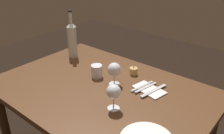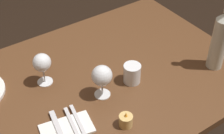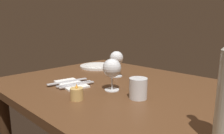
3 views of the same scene
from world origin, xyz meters
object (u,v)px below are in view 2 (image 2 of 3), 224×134
at_px(wine_glass_right, 102,76).
at_px(table_knife, 59,131).
at_px(wine_bottle, 220,39).
at_px(folded_napkin, 67,128).
at_px(fork_inner, 73,124).
at_px(water_tumbler, 132,74).
at_px(votive_candle, 126,121).
at_px(fork_outer, 79,121).
at_px(wine_glass_left, 42,63).

distance_m(wine_glass_right, table_knife, 0.26).
height_order(wine_glass_right, wine_bottle, wine_bottle).
bearing_deg(folded_napkin, fork_inner, -180.00).
bearing_deg(water_tumbler, fork_inner, 13.08).
height_order(votive_candle, fork_outer, votive_candle).
bearing_deg(water_tumbler, table_knife, 11.26).
bearing_deg(fork_outer, water_tumbler, -165.89).
relative_size(water_tumbler, fork_outer, 0.47).
relative_size(wine_glass_left, fork_outer, 0.81).
xyz_separation_m(votive_candle, folded_napkin, (0.19, -0.11, -0.02)).
height_order(wine_bottle, table_knife, wine_bottle).
bearing_deg(wine_bottle, votive_candle, 6.10).
distance_m(wine_bottle, votive_candle, 0.55).
xyz_separation_m(folded_napkin, fork_outer, (-0.05, -0.00, 0.01)).
bearing_deg(wine_bottle, fork_inner, -4.01).
bearing_deg(fork_outer, table_knife, 0.00).
distance_m(folded_napkin, fork_inner, 0.03).
bearing_deg(wine_glass_right, water_tumbler, 179.58).
height_order(water_tumbler, table_knife, water_tumbler).
distance_m(fork_inner, fork_outer, 0.02).
bearing_deg(folded_napkin, fork_outer, -180.00).
height_order(wine_glass_left, wine_glass_right, same).
distance_m(water_tumbler, fork_outer, 0.32).
relative_size(fork_outer, table_knife, 0.85).
relative_size(wine_bottle, fork_inner, 2.03).
height_order(wine_bottle, water_tumbler, wine_bottle).
bearing_deg(folded_napkin, wine_bottle, 176.13).
bearing_deg(wine_bottle, wine_glass_right, -13.81).
height_order(wine_glass_left, fork_inner, wine_glass_left).
bearing_deg(votive_candle, fork_outer, -37.00).
relative_size(wine_glass_right, water_tumbler, 1.73).
bearing_deg(table_knife, fork_outer, -180.00).
distance_m(votive_candle, fork_outer, 0.18).
bearing_deg(water_tumbler, wine_bottle, 161.11).
relative_size(votive_candle, fork_inner, 0.37).
relative_size(water_tumbler, folded_napkin, 0.41).
bearing_deg(votive_candle, wine_bottle, -173.90).
bearing_deg(folded_napkin, wine_glass_left, -99.61).
height_order(wine_glass_right, table_knife, wine_glass_right).
bearing_deg(water_tumbler, votive_candle, 47.86).
height_order(votive_candle, table_knife, votive_candle).
height_order(fork_inner, table_knife, same).
relative_size(wine_glass_left, wine_glass_right, 1.00).
height_order(wine_glass_right, folded_napkin, wine_glass_right).
relative_size(wine_glass_left, fork_inner, 0.81).
relative_size(wine_glass_left, folded_napkin, 0.70).
bearing_deg(folded_napkin, table_knife, 0.00).
bearing_deg(fork_outer, fork_inner, 0.00).
relative_size(wine_glass_right, votive_candle, 2.17).
bearing_deg(wine_glass_left, fork_outer, 90.57).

